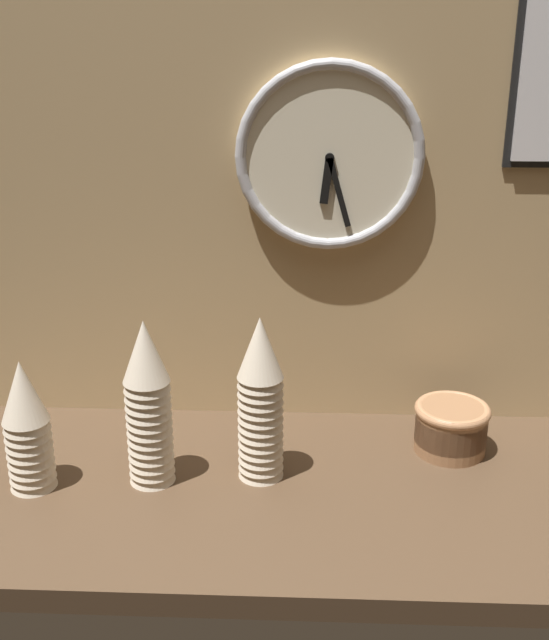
% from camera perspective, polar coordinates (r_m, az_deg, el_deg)
% --- Properties ---
extents(ground_plane, '(1.60, 0.56, 0.04)m').
position_cam_1_polar(ground_plane, '(1.38, 1.89, -12.20)').
color(ground_plane, '#4C3826').
extents(wall_tiled_back, '(1.60, 0.03, 1.05)m').
position_cam_1_polar(wall_tiled_back, '(1.43, 2.29, 12.61)').
color(wall_tiled_back, tan).
rests_on(wall_tiled_back, ground_plane).
extents(cup_stack_center, '(0.08, 0.08, 0.29)m').
position_cam_1_polar(cup_stack_center, '(1.32, -1.19, -5.63)').
color(cup_stack_center, beige).
rests_on(cup_stack_center, ground_plane).
extents(cup_stack_center_left, '(0.08, 0.08, 0.29)m').
position_cam_1_polar(cup_stack_center_left, '(1.32, -9.14, -5.82)').
color(cup_stack_center_left, beige).
rests_on(cup_stack_center_left, ground_plane).
extents(cup_stack_left, '(0.08, 0.08, 0.23)m').
position_cam_1_polar(cup_stack_left, '(1.36, -17.38, -7.16)').
color(cup_stack_left, beige).
rests_on(cup_stack_left, ground_plane).
extents(bowl_stack_right, '(0.13, 0.13, 0.09)m').
position_cam_1_polar(bowl_stack_right, '(1.47, 12.29, -7.39)').
color(bowl_stack_right, '#996B47').
rests_on(bowl_stack_right, ground_plane).
extents(wall_clock, '(0.33, 0.03, 0.33)m').
position_cam_1_polar(wall_clock, '(1.41, 3.77, 11.50)').
color(wall_clock, beige).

